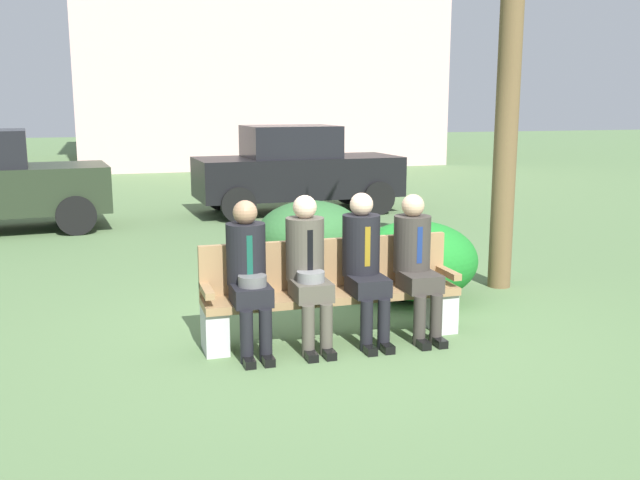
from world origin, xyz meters
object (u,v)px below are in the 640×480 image
at_px(seated_man_rightmost, 416,258).
at_px(shrub_near_bench, 415,260).
at_px(shrub_mid_lawn, 310,235).
at_px(seated_man_centerleft, 308,264).
at_px(park_bench, 331,292).
at_px(parked_car_far, 296,170).
at_px(seated_man_leftmost, 248,269).
at_px(seated_man_centerright, 364,259).
at_px(building_backdrop, 246,26).

xyz_separation_m(seated_man_rightmost, shrub_near_bench, (0.51, 1.13, -0.30)).
relative_size(seated_man_rightmost, shrub_mid_lawn, 0.93).
bearing_deg(seated_man_centerleft, park_bench, 27.56).
xyz_separation_m(park_bench, parked_car_far, (1.64, 7.38, 0.40)).
height_order(seated_man_centerleft, seated_man_rightmost, seated_man_centerleft).
xyz_separation_m(seated_man_leftmost, shrub_mid_lawn, (1.38, 2.89, -0.29)).
bearing_deg(seated_man_leftmost, seated_man_centerright, 0.45).
relative_size(seated_man_centerleft, parked_car_far, 0.34).
bearing_deg(seated_man_rightmost, parked_car_far, 83.43).
bearing_deg(seated_man_centerleft, seated_man_leftmost, -179.75).
distance_m(seated_man_leftmost, seated_man_centerleft, 0.53).
relative_size(seated_man_centerleft, seated_man_rightmost, 1.02).
relative_size(seated_man_centerleft, seated_man_centerright, 1.00).
distance_m(seated_man_leftmost, shrub_near_bench, 2.38).
height_order(seated_man_centerright, building_backdrop, building_backdrop).
distance_m(park_bench, shrub_mid_lawn, 2.82).
height_order(seated_man_centerleft, parked_car_far, parked_car_far).
distance_m(seated_man_centerright, building_backdrop, 21.38).
height_order(seated_man_centerright, seated_man_rightmost, seated_man_centerright).
distance_m(shrub_near_bench, parked_car_far, 6.40).
bearing_deg(shrub_near_bench, seated_man_centerright, -132.00).
bearing_deg(seated_man_leftmost, shrub_mid_lawn, 64.51).
bearing_deg(seated_man_centerleft, seated_man_rightmost, 0.16).
xyz_separation_m(park_bench, seated_man_leftmost, (-0.78, -0.13, 0.29)).
height_order(seated_man_rightmost, shrub_near_bench, seated_man_rightmost).
xyz_separation_m(seated_man_leftmost, seated_man_centerleft, (0.53, 0.00, 0.01)).
bearing_deg(parked_car_far, shrub_mid_lawn, -102.66).
bearing_deg(seated_man_rightmost, seated_man_centerleft, -179.84).
distance_m(park_bench, seated_man_rightmost, 0.84).
xyz_separation_m(seated_man_leftmost, building_backdrop, (4.07, 20.77, 4.11)).
bearing_deg(parked_car_far, shrub_near_bench, -93.14).
relative_size(park_bench, shrub_mid_lawn, 1.67).
bearing_deg(shrub_mid_lawn, seated_man_centerleft, -106.43).
height_order(shrub_mid_lawn, parked_car_far, parked_car_far).
distance_m(parked_car_far, building_backdrop, 13.95).
xyz_separation_m(seated_man_centerleft, shrub_near_bench, (1.54, 1.13, -0.31)).
bearing_deg(building_backdrop, seated_man_leftmost, -101.10).
bearing_deg(building_backdrop, seated_man_centerright, -98.28).
relative_size(park_bench, parked_car_far, 0.59).
bearing_deg(park_bench, seated_man_leftmost, -170.21).
bearing_deg(shrub_near_bench, seated_man_rightmost, -114.49).
bearing_deg(building_backdrop, seated_man_rightmost, -96.92).
relative_size(seated_man_leftmost, seated_man_rightmost, 1.00).
bearing_deg(park_bench, seated_man_centerright, -24.91).
distance_m(seated_man_leftmost, building_backdrop, 21.56).
bearing_deg(seated_man_centerright, park_bench, 155.09).
bearing_deg(parked_car_far, seated_man_leftmost, -107.83).
xyz_separation_m(seated_man_centerleft, seated_man_centerright, (0.53, 0.01, 0.00)).
height_order(seated_man_rightmost, parked_car_far, parked_car_far).
xyz_separation_m(seated_man_centerleft, building_backdrop, (3.55, 20.77, 4.10)).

